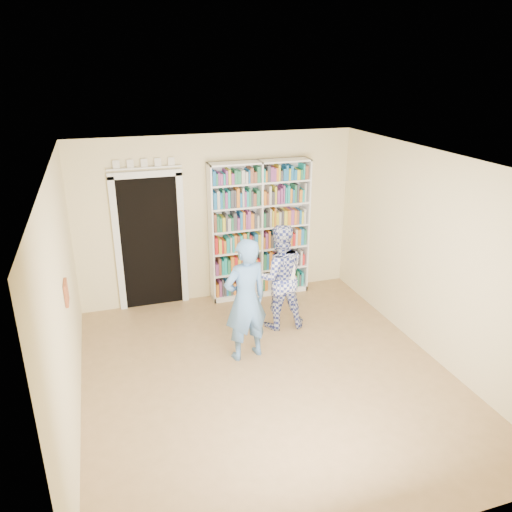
# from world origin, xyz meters

# --- Properties ---
(floor) EXTENTS (5.00, 5.00, 0.00)m
(floor) POSITION_xyz_m (0.00, 0.00, 0.00)
(floor) COLOR olive
(floor) RESTS_ON ground
(ceiling) EXTENTS (5.00, 5.00, 0.00)m
(ceiling) POSITION_xyz_m (0.00, 0.00, 2.70)
(ceiling) COLOR white
(ceiling) RESTS_ON wall_back
(wall_back) EXTENTS (4.50, 0.00, 4.50)m
(wall_back) POSITION_xyz_m (0.00, 2.50, 1.35)
(wall_back) COLOR beige
(wall_back) RESTS_ON floor
(wall_left) EXTENTS (0.00, 5.00, 5.00)m
(wall_left) POSITION_xyz_m (-2.25, 0.00, 1.35)
(wall_left) COLOR beige
(wall_left) RESTS_ON floor
(wall_right) EXTENTS (0.00, 5.00, 5.00)m
(wall_right) POSITION_xyz_m (2.25, 0.00, 1.35)
(wall_right) COLOR beige
(wall_right) RESTS_ON floor
(bookshelf) EXTENTS (1.65, 0.31, 2.27)m
(bookshelf) POSITION_xyz_m (0.65, 2.34, 1.15)
(bookshelf) COLOR white
(bookshelf) RESTS_ON floor
(doorway) EXTENTS (1.10, 0.08, 2.43)m
(doorway) POSITION_xyz_m (-1.10, 2.48, 1.18)
(doorway) COLOR black
(doorway) RESTS_ON floor
(wall_art) EXTENTS (0.03, 0.25, 0.25)m
(wall_art) POSITION_xyz_m (-2.23, 0.20, 1.40)
(wall_art) COLOR brown
(wall_art) RESTS_ON wall_left
(man_blue) EXTENTS (0.68, 0.52, 1.67)m
(man_blue) POSITION_xyz_m (-0.13, 0.54, 0.84)
(man_blue) COLOR #507CB3
(man_blue) RESTS_ON floor
(man_plaid) EXTENTS (0.84, 0.69, 1.59)m
(man_plaid) POSITION_xyz_m (0.58, 1.20, 0.79)
(man_plaid) COLOR navy
(man_plaid) RESTS_ON floor
(paper_sheet) EXTENTS (0.19, 0.04, 0.27)m
(paper_sheet) POSITION_xyz_m (0.65, 0.99, 0.91)
(paper_sheet) COLOR white
(paper_sheet) RESTS_ON man_plaid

